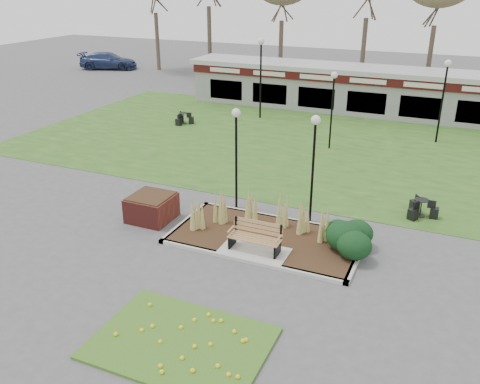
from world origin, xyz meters
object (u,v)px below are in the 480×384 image
at_px(lamp_post_far_right, 445,83).
at_px(lamp_post_far_left, 261,61).
at_px(car_silver, 236,72).
at_px(food_pavilion, 371,90).
at_px(car_black, 221,70).
at_px(car_blue, 108,61).
at_px(brick_planter, 152,207).
at_px(park_bench, 256,236).
at_px(lamp_post_near_right, 236,137).
at_px(lamp_post_near_left, 314,146).
at_px(bistro_set_b, 420,210).
at_px(bistro_set_a, 183,120).
at_px(lamp_post_mid_left, 333,93).

height_order(lamp_post_far_right, lamp_post_far_left, lamp_post_far_left).
bearing_deg(car_silver, food_pavilion, -142.40).
relative_size(car_silver, car_black, 0.90).
bearing_deg(lamp_post_far_right, car_blue, 158.53).
bearing_deg(brick_planter, park_bench, -9.69).
relative_size(lamp_post_far_right, car_silver, 1.12).
relative_size(food_pavilion, car_black, 5.70).
height_order(lamp_post_near_right, car_blue, lamp_post_near_right).
distance_m(park_bench, brick_planter, 4.47).
relative_size(lamp_post_near_left, bistro_set_b, 3.18).
relative_size(lamp_post_far_right, bistro_set_a, 3.57).
distance_m(park_bench, car_blue, 37.26).
distance_m(lamp_post_far_right, car_silver, 21.03).
xyz_separation_m(lamp_post_near_left, lamp_post_mid_left, (-1.48, 8.52, -0.01)).
xyz_separation_m(park_bench, brick_planter, (-4.40, 0.75, -0.11)).
bearing_deg(lamp_post_far_left, car_black, 126.01).
relative_size(park_bench, car_blue, 0.32).
distance_m(brick_planter, car_silver, 27.28).
xyz_separation_m(brick_planter, bistro_set_b, (9.00, 4.20, -0.24)).
height_order(car_silver, car_blue, car_blue).
relative_size(lamp_post_near_right, lamp_post_far_right, 0.89).
height_order(lamp_post_near_left, car_silver, lamp_post_near_left).
distance_m(brick_planter, car_blue, 33.77).
bearing_deg(car_blue, bistro_set_b, -144.42).
height_order(lamp_post_far_left, car_black, lamp_post_far_left).
bearing_deg(lamp_post_mid_left, park_bench, -87.37).
height_order(lamp_post_far_right, bistro_set_b, lamp_post_far_right).
distance_m(lamp_post_near_left, car_black, 28.23).
distance_m(lamp_post_far_left, bistro_set_a, 5.88).
bearing_deg(lamp_post_near_left, lamp_post_mid_left, 99.83).
relative_size(brick_planter, bistro_set_a, 1.23).
bearing_deg(lamp_post_far_left, park_bench, -68.93).
height_order(brick_planter, food_pavilion, food_pavilion).
relative_size(lamp_post_far_left, car_blue, 0.91).
xyz_separation_m(lamp_post_far_right, lamp_post_far_left, (-10.52, 0.93, 0.37)).
distance_m(park_bench, lamp_post_near_left, 3.85).
relative_size(lamp_post_mid_left, car_silver, 1.01).
height_order(lamp_post_far_right, bistro_set_a, lamp_post_far_right).
bearing_deg(bistro_set_b, lamp_post_near_left, -151.33).
bearing_deg(lamp_post_near_left, brick_planter, -157.65).
relative_size(park_bench, lamp_post_far_right, 0.39).
distance_m(lamp_post_mid_left, car_blue, 29.73).
xyz_separation_m(food_pavilion, lamp_post_far_left, (-6.06, -4.00, 2.07)).
xyz_separation_m(food_pavilion, car_blue, (-25.94, 7.04, -0.70)).
bearing_deg(park_bench, food_pavilion, 90.00).
xyz_separation_m(lamp_post_near_left, car_black, (-15.02, 23.80, -2.16)).
height_order(brick_planter, car_blue, car_blue).
distance_m(lamp_post_far_left, car_silver, 13.18).
bearing_deg(lamp_post_mid_left, car_blue, 148.99).
height_order(food_pavilion, lamp_post_far_right, lamp_post_far_right).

